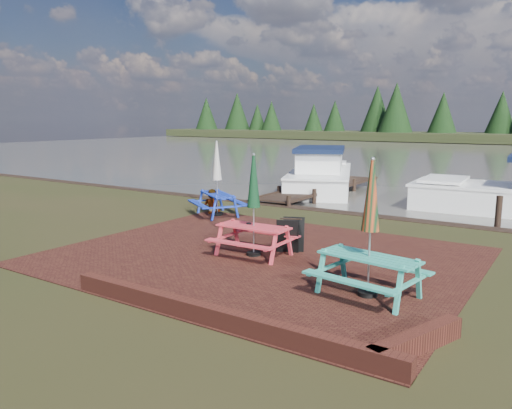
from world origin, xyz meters
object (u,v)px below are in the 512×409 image
Objects in this scene: picnic_table_blue at (217,190)px; chalkboard at (291,235)px; picnic_table_red at (254,221)px; person at (212,189)px; picnic_table_teal at (369,250)px; jetty at (322,188)px; boat_jetty at (321,176)px.

picnic_table_blue is 4.96m from chalkboard.
picnic_table_blue is (-3.64, 3.34, 0.02)m from picnic_table_red.
picnic_table_teal is at bearing 134.07° from person.
picnic_table_teal reaches higher than chalkboard.
person is at bearing 126.16° from chalkboard.
boat_jetty reaches higher than jetty.
picnic_table_teal is 2.98× the size of chalkboard.
picnic_table_teal reaches higher than jetty.
picnic_table_blue reaches higher than picnic_table_red.
chalkboard is 10.36m from jetty.
chalkboard is at bearing 50.64° from picnic_table_red.
chalkboard reaches higher than jetty.
picnic_table_teal reaches higher than picnic_table_red.
jetty is 1.47m from boat_jetty.
picnic_table_blue reaches higher than chalkboard.
picnic_table_red is (-3.14, 1.07, -0.04)m from picnic_table_teal.
picnic_table_red is at bearing 170.12° from picnic_table_teal.
picnic_table_red is 5.24m from person.
picnic_table_teal is at bearing -20.52° from picnic_table_red.
picnic_table_blue is at bearing 155.93° from picnic_table_teal.
picnic_table_blue is 0.32m from person.
picnic_table_teal is at bearing -57.31° from chalkboard.
picnic_table_teal is 1.02× the size of picnic_table_blue.
chalkboard is 0.09× the size of jetty.
picnic_table_red reaches higher than chalkboard.
person is at bearing 137.14° from picnic_table_red.
chalkboard is at bearing 135.36° from person.
picnic_table_blue is 0.26× the size of jetty.
boat_jetty is at bearing -102.80° from person.
picnic_table_red is at bearing 125.44° from person.
boat_jetty is (-7.15, 12.64, -0.38)m from picnic_table_teal.
picnic_table_red is 0.99m from chalkboard.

